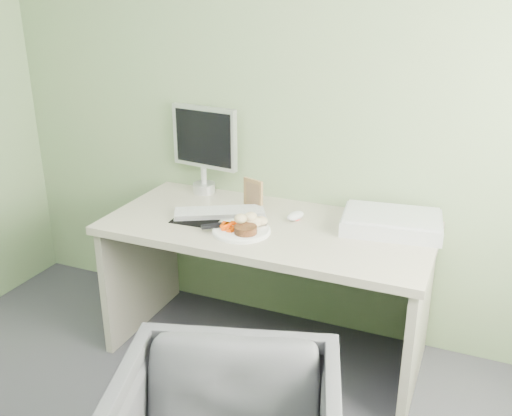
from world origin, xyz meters
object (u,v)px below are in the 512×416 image
at_px(desk, 267,258).
at_px(scanner, 391,223).
at_px(plate, 242,231).
at_px(monitor, 204,145).

distance_m(desk, scanner, 0.63).
height_order(plate, scanner, scanner).
bearing_deg(desk, monitor, 148.22).
bearing_deg(scanner, plate, -162.60).
xyz_separation_m(desk, monitor, (-0.50, 0.31, 0.46)).
relative_size(scanner, monitor, 0.95).
xyz_separation_m(plate, scanner, (0.65, 0.30, 0.03)).
bearing_deg(monitor, desk, -24.24).
height_order(desk, scanner, scanner).
height_order(scanner, monitor, monitor).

